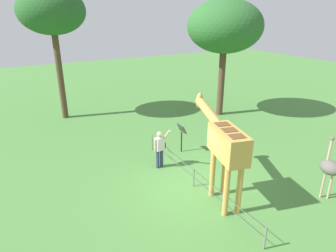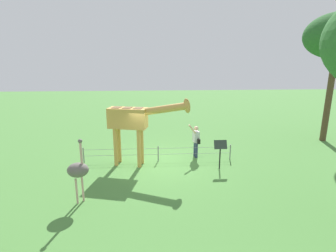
# 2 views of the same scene
# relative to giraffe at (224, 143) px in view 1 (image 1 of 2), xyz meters

# --- Properties ---
(ground_plane) EXTENTS (60.00, 60.00, 0.00)m
(ground_plane) POSITION_rel_giraffe_xyz_m (1.06, 0.15, -2.10)
(ground_plane) COLOR #4C843D
(giraffe) EXTENTS (3.69, 1.34, 3.18)m
(giraffe) POSITION_rel_giraffe_xyz_m (0.00, 0.00, 0.00)
(giraffe) COLOR gold
(giraffe) RESTS_ON ground_plane
(visitor) EXTENTS (0.60, 0.57, 1.74)m
(visitor) POSITION_rel_giraffe_xyz_m (2.93, 0.82, -1.20)
(visitor) COLOR navy
(visitor) RESTS_ON ground_plane
(ostrich) EXTENTS (0.70, 0.56, 2.25)m
(ostrich) POSITION_rel_giraffe_xyz_m (-1.68, -3.19, -0.92)
(ostrich) COLOR #CC9E93
(ostrich) RESTS_ON ground_plane
(tree_east) EXTENTS (4.24, 4.24, 6.68)m
(tree_east) POSITION_rel_giraffe_xyz_m (7.10, -5.44, 3.06)
(tree_east) COLOR brown
(tree_east) RESTS_ON ground_plane
(tree_northeast) EXTENTS (3.56, 3.56, 7.25)m
(tree_northeast) POSITION_rel_giraffe_xyz_m (11.04, 3.07, 3.84)
(tree_northeast) COLOR brown
(tree_northeast) RESTS_ON ground_plane
(info_sign) EXTENTS (0.56, 0.21, 1.32)m
(info_sign) POSITION_rel_giraffe_xyz_m (3.76, -0.70, -1.15)
(info_sign) COLOR black
(info_sign) RESTS_ON ground_plane
(wire_fence) EXTENTS (7.05, 0.05, 0.75)m
(wire_fence) POSITION_rel_giraffe_xyz_m (1.06, 0.39, -1.69)
(wire_fence) COLOR slate
(wire_fence) RESTS_ON ground_plane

